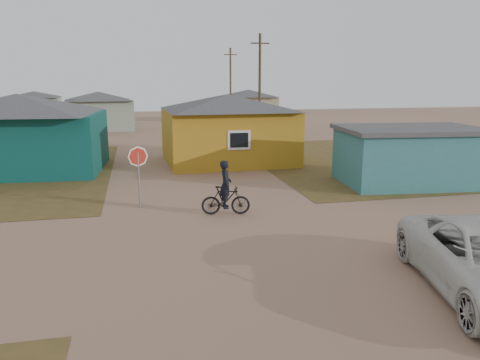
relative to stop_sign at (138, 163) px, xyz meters
name	(u,v)px	position (x,y,z in m)	size (l,w,h in m)	color
ground	(236,247)	(2.63, -4.85, -1.72)	(120.00, 120.00, 0.00)	#926B54
grass_ne	(414,157)	(16.63, 8.15, -1.72)	(20.00, 18.00, 0.00)	brown
house_teal	(20,132)	(-5.87, 8.65, 0.33)	(8.93, 7.08, 4.00)	#0B3D39
house_yellow	(228,127)	(5.13, 9.14, 0.28)	(7.72, 6.76, 3.90)	#AE7C1A
shed_turquoise	(410,155)	(12.13, 1.65, -0.41)	(6.71, 4.93, 2.60)	#367477
house_pale_west	(99,110)	(-3.37, 29.15, 0.13)	(7.04, 6.15, 3.60)	gray
house_beige_east	(249,105)	(12.63, 35.15, 0.13)	(6.95, 6.05, 3.60)	tan
house_pale_north	(35,106)	(-11.37, 41.15, 0.03)	(6.28, 5.81, 3.40)	gray
utility_pole_near	(260,87)	(9.13, 17.15, 2.42)	(1.40, 0.20, 8.00)	#473A2A
utility_pole_far	(231,85)	(10.13, 33.15, 2.42)	(1.40, 0.20, 8.00)	#473A2A
stop_sign	(138,163)	(0.00, 0.00, 0.00)	(0.76, 0.12, 2.33)	gray
cyclist	(226,195)	(2.96, -1.53, -1.01)	(1.78, 0.75, 1.94)	black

